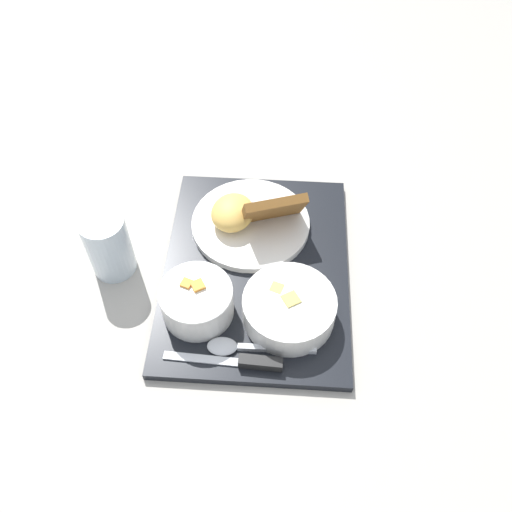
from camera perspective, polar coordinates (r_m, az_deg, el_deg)
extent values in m
plane|color=#ADA89E|center=(0.92, 0.00, -1.68)|extent=(4.00, 4.00, 0.00)
cube|color=black|center=(0.91, 0.00, -1.42)|extent=(0.43, 0.33, 0.01)
cylinder|color=white|center=(0.84, -6.23, -4.77)|extent=(0.11, 0.11, 0.06)
torus|color=white|center=(0.81, -6.39, -3.80)|extent=(0.11, 0.11, 0.01)
cylinder|color=#8EBC6B|center=(0.82, -4.91, -3.44)|extent=(0.04, 0.04, 0.02)
cylinder|color=#8EBC6B|center=(0.83, -5.91, -3.36)|extent=(0.04, 0.04, 0.01)
cylinder|color=#8EBC6B|center=(0.81, -5.21, -5.08)|extent=(0.04, 0.04, 0.01)
cylinder|color=#8EBC6B|center=(0.82, -7.84, -4.66)|extent=(0.05, 0.05, 0.01)
cube|color=orange|center=(0.82, -6.11, -3.28)|extent=(0.03, 0.03, 0.01)
cube|color=orange|center=(0.82, -6.84, -3.86)|extent=(0.03, 0.03, 0.01)
cube|color=orange|center=(0.82, -7.30, -3.03)|extent=(0.02, 0.02, 0.01)
cylinder|color=white|center=(0.83, 3.49, -5.52)|extent=(0.14, 0.14, 0.05)
torus|color=white|center=(0.82, 3.56, -4.80)|extent=(0.14, 0.14, 0.01)
cylinder|color=#B29342|center=(0.83, 3.51, -5.36)|extent=(0.12, 0.12, 0.03)
cube|color=#D1B75B|center=(0.82, 3.68, -4.81)|extent=(0.03, 0.03, 0.02)
cube|color=#D1B75B|center=(0.83, 2.20, -3.57)|extent=(0.02, 0.02, 0.01)
cylinder|color=white|center=(0.95, -0.56, 3.44)|extent=(0.21, 0.21, 0.01)
ellipsoid|color=#EAB756|center=(0.94, -2.48, 4.60)|extent=(0.09, 0.08, 0.04)
cube|color=brown|center=(0.93, 1.73, 4.82)|extent=(0.10, 0.12, 0.10)
cube|color=silver|center=(0.82, -5.81, -10.72)|extent=(0.01, 0.11, 0.00)
cube|color=black|center=(0.80, 0.49, -11.18)|extent=(0.02, 0.07, 0.02)
ellipsoid|color=silver|center=(0.82, -3.57, -9.47)|extent=(0.03, 0.05, 0.01)
cube|color=silver|center=(0.82, 2.22, -9.72)|extent=(0.02, 0.12, 0.01)
cylinder|color=silver|center=(0.91, -15.27, 1.11)|extent=(0.07, 0.07, 0.12)
cylinder|color=silver|center=(0.92, -15.00, 0.31)|extent=(0.06, 0.06, 0.07)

